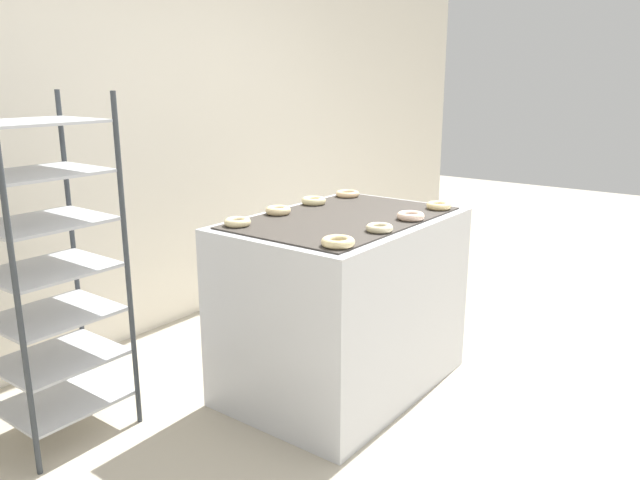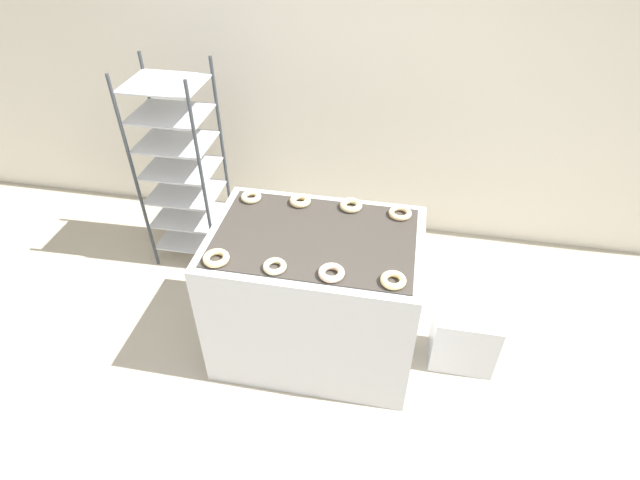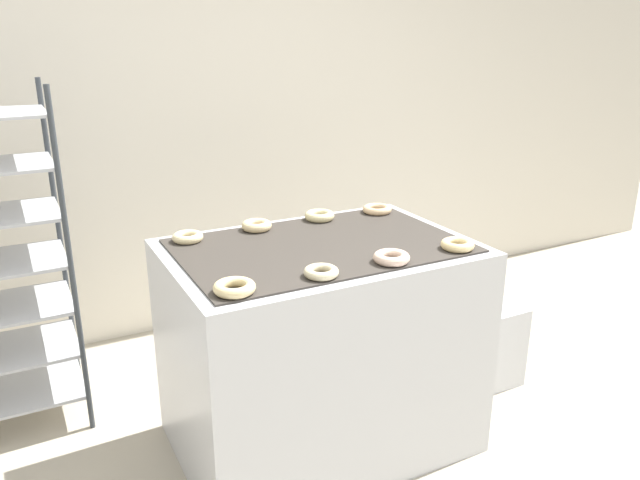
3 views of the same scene
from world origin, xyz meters
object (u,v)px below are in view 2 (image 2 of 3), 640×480
at_px(donut_near_midright, 331,273).
at_px(donut_far_right, 400,213).
at_px(glaze_bin, 464,337).
at_px(donut_near_right, 393,280).
at_px(donut_near_midleft, 275,266).
at_px(donut_far_left, 251,197).
at_px(donut_near_left, 216,258).
at_px(fryer_machine, 316,294).
at_px(baking_rack_cart, 181,168).
at_px(donut_far_midleft, 300,201).
at_px(donut_far_midright, 351,205).

relative_size(donut_near_midright, donut_far_right, 1.00).
xyz_separation_m(glaze_bin, donut_near_right, (-0.49, -0.35, 0.74)).
distance_m(donut_near_midleft, donut_near_midright, 0.30).
height_order(donut_near_right, donut_far_left, same).
xyz_separation_m(donut_near_left, donut_near_midleft, (0.32, -0.00, -0.00)).
bearing_deg(glaze_bin, donut_near_right, -144.67).
height_order(fryer_machine, donut_near_left, donut_near_left).
distance_m(fryer_machine, baking_rack_cart, 1.43).
height_order(donut_far_left, donut_far_midleft, donut_far_midleft).
bearing_deg(baking_rack_cart, fryer_machine, -33.73).
distance_m(donut_far_left, donut_far_right, 0.92).
xyz_separation_m(donut_far_midleft, donut_far_right, (0.61, -0.01, -0.00)).
height_order(donut_near_midright, donut_far_right, donut_near_midright).
bearing_deg(donut_far_midleft, donut_near_right, -44.41).
relative_size(glaze_bin, donut_near_left, 2.98).
distance_m(glaze_bin, donut_near_midright, 1.15).
relative_size(donut_near_midright, donut_far_left, 1.09).
bearing_deg(donut_near_midright, glaze_bin, 23.59).
distance_m(donut_near_left, donut_far_right, 1.11).
bearing_deg(donut_near_midleft, donut_far_midleft, 89.90).
bearing_deg(donut_near_right, fryer_machine, 147.16).
bearing_deg(fryer_machine, glaze_bin, 3.04).
bearing_deg(donut_near_midleft, donut_near_left, 179.37).
xyz_separation_m(donut_near_midleft, donut_far_midright, (0.32, 0.62, 0.00)).
distance_m(donut_near_left, donut_far_left, 0.60).
bearing_deg(donut_far_midleft, baking_rack_cart, 154.98).
relative_size(baking_rack_cart, donut_far_midright, 11.35).
relative_size(donut_near_left, donut_far_midright, 1.04).
bearing_deg(donut_far_left, fryer_machine, -32.15).
relative_size(fryer_machine, donut_far_midright, 8.96).
height_order(fryer_machine, donut_far_left, donut_far_left).
relative_size(glaze_bin, donut_near_midleft, 3.38).
bearing_deg(donut_far_midright, baking_rack_cart, 160.81).
distance_m(glaze_bin, donut_near_left, 1.65).
xyz_separation_m(fryer_machine, donut_near_midright, (0.15, -0.30, 0.48)).
relative_size(glaze_bin, donut_far_right, 3.08).
relative_size(donut_near_midright, donut_far_midleft, 1.06).
bearing_deg(donut_far_right, glaze_bin, -26.11).
relative_size(glaze_bin, donut_far_midleft, 3.24).
distance_m(fryer_machine, glaze_bin, 0.99).
bearing_deg(donut_near_left, donut_near_right, 0.33).
bearing_deg(donut_far_midleft, donut_near_midright, -63.80).
xyz_separation_m(donut_near_midleft, donut_far_left, (-0.31, 0.60, 0.00)).
relative_size(donut_near_left, donut_near_midright, 1.03).
bearing_deg(donut_far_left, donut_far_midleft, 2.39).
height_order(donut_near_right, donut_far_midleft, donut_far_midleft).
relative_size(fryer_machine, glaze_bin, 2.90).
bearing_deg(fryer_machine, donut_far_midright, 63.03).
distance_m(baking_rack_cart, glaze_bin, 2.31).
bearing_deg(donut_near_midleft, donut_far_midright, 63.12).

